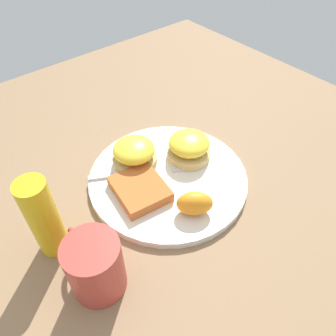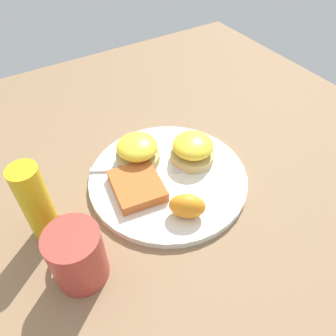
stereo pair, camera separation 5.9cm
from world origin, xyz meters
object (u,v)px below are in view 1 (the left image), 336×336
at_px(hashbrown_patty, 139,188).
at_px(condiment_bottle, 44,218).
at_px(cup, 95,266).
at_px(orange_wedge, 195,204).
at_px(fork, 148,170).
at_px(sandwich_benedict_right, 134,154).
at_px(sandwich_benedict_left, 189,147).

xyz_separation_m(hashbrown_patty, condiment_bottle, (0.00, 0.16, 0.05)).
distance_m(hashbrown_patty, cup, 0.17).
xyz_separation_m(orange_wedge, fork, (0.12, 0.00, -0.02)).
xyz_separation_m(sandwich_benedict_right, cup, (-0.16, 0.18, 0.01)).
xyz_separation_m(sandwich_benedict_right, orange_wedge, (-0.16, -0.01, -0.00)).
height_order(sandwich_benedict_left, condiment_bottle, condiment_bottle).
relative_size(cup, condiment_bottle, 0.75).
bearing_deg(sandwich_benedict_left, cup, 111.06).
bearing_deg(sandwich_benedict_right, cup, 131.23).
distance_m(sandwich_benedict_right, fork, 0.04).
xyz_separation_m(hashbrown_patty, cup, (-0.09, 0.14, 0.02)).
relative_size(sandwich_benedict_right, orange_wedge, 1.40).
xyz_separation_m(sandwich_benedict_left, cup, (-0.10, 0.27, 0.01)).
distance_m(sandwich_benedict_left, cup, 0.29).
distance_m(orange_wedge, fork, 0.13).
relative_size(sandwich_benedict_left, sandwich_benedict_right, 1.00).
bearing_deg(sandwich_benedict_left, hashbrown_patty, 94.29).
distance_m(orange_wedge, cup, 0.18).
xyz_separation_m(sandwich_benedict_left, condiment_bottle, (-0.00, 0.29, 0.03)).
xyz_separation_m(sandwich_benedict_left, orange_wedge, (-0.11, 0.08, -0.00)).
height_order(sandwich_benedict_right, cup, cup).
xyz_separation_m(sandwich_benedict_right, condiment_bottle, (-0.06, 0.20, 0.03)).
bearing_deg(fork, sandwich_benedict_left, -102.80).
height_order(orange_wedge, condiment_bottle, condiment_bottle).
height_order(sandwich_benedict_left, cup, cup).
distance_m(sandwich_benedict_right, orange_wedge, 0.16).
bearing_deg(cup, condiment_bottle, 12.15).
relative_size(sandwich_benedict_left, orange_wedge, 1.40).
xyz_separation_m(sandwich_benedict_left, fork, (0.02, 0.08, -0.02)).
height_order(sandwich_benedict_left, hashbrown_patty, sandwich_benedict_left).
distance_m(fork, cup, 0.22).
bearing_deg(sandwich_benedict_right, condiment_bottle, 105.97).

